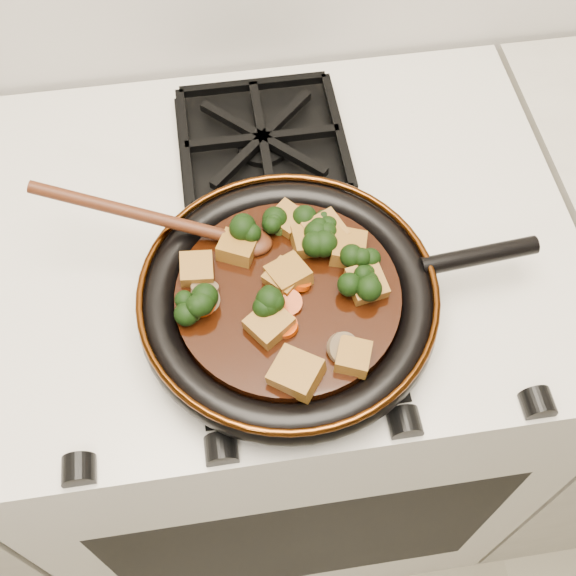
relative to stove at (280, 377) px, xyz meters
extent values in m
cube|color=beige|center=(0.00, 0.00, 0.00)|extent=(0.76, 0.60, 0.90)
cylinder|color=black|center=(-0.01, -0.13, 0.48)|extent=(0.31, 0.31, 0.01)
torus|color=black|center=(-0.01, -0.13, 0.49)|extent=(0.34, 0.34, 0.04)
torus|color=#4A230A|center=(-0.01, -0.13, 0.51)|extent=(0.34, 0.34, 0.01)
cylinder|color=black|center=(0.22, -0.11, 0.51)|extent=(0.14, 0.03, 0.02)
cylinder|color=black|center=(-0.01, -0.13, 0.50)|extent=(0.25, 0.25, 0.02)
cube|color=brown|center=(0.07, -0.09, 0.52)|extent=(0.05, 0.05, 0.03)
cube|color=brown|center=(0.01, -0.03, 0.52)|extent=(0.05, 0.05, 0.02)
cube|color=brown|center=(0.05, -0.06, 0.52)|extent=(0.06, 0.06, 0.03)
cube|color=brown|center=(0.03, -0.07, 0.52)|extent=(0.04, 0.04, 0.02)
cube|color=brown|center=(-0.01, -0.11, 0.52)|extent=(0.05, 0.05, 0.02)
cube|color=brown|center=(0.08, -0.14, 0.52)|extent=(0.05, 0.05, 0.03)
cube|color=brown|center=(-0.05, -0.07, 0.52)|extent=(0.05, 0.05, 0.03)
cube|color=brown|center=(-0.10, -0.09, 0.52)|extent=(0.04, 0.04, 0.02)
cube|color=brown|center=(0.00, -0.11, 0.52)|extent=(0.06, 0.06, 0.03)
cube|color=brown|center=(0.05, -0.22, 0.52)|extent=(0.05, 0.05, 0.02)
cube|color=brown|center=(-0.01, -0.23, 0.52)|extent=(0.07, 0.06, 0.03)
cube|color=brown|center=(-0.03, -0.17, 0.52)|extent=(0.06, 0.06, 0.02)
cylinder|color=#BB3605|center=(-0.10, -0.13, 0.51)|extent=(0.03, 0.03, 0.02)
cylinder|color=#BB3605|center=(0.02, -0.03, 0.51)|extent=(0.03, 0.03, 0.02)
cylinder|color=#BB3605|center=(-0.01, -0.17, 0.51)|extent=(0.03, 0.03, 0.01)
cylinder|color=#BB3605|center=(0.01, -0.12, 0.51)|extent=(0.03, 0.03, 0.02)
cylinder|color=#BB3605|center=(-0.01, -0.14, 0.51)|extent=(0.03, 0.03, 0.02)
cylinder|color=brown|center=(-0.10, -0.12, 0.52)|extent=(0.04, 0.04, 0.02)
cylinder|color=brown|center=(0.07, -0.08, 0.52)|extent=(0.04, 0.04, 0.02)
cylinder|color=brown|center=(-0.10, -0.13, 0.52)|extent=(0.05, 0.05, 0.02)
cylinder|color=brown|center=(0.07, -0.08, 0.52)|extent=(0.04, 0.04, 0.03)
cylinder|color=brown|center=(0.04, -0.21, 0.52)|extent=(0.05, 0.05, 0.02)
ellipsoid|color=#451E0E|center=(-0.04, -0.06, 0.51)|extent=(0.07, 0.05, 0.02)
cylinder|color=#451E0E|center=(-0.16, -0.02, 0.54)|extent=(0.02, 0.02, 0.25)
camera|label=1|loc=(-0.07, -0.54, 1.20)|focal=45.00mm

